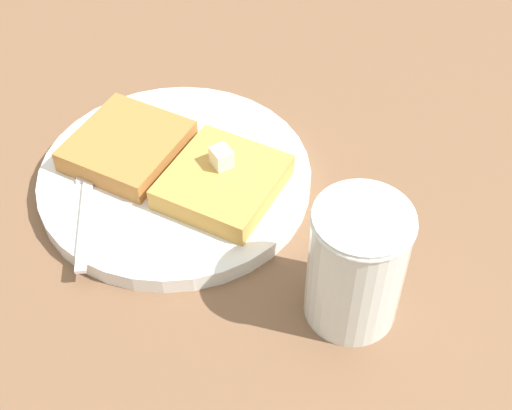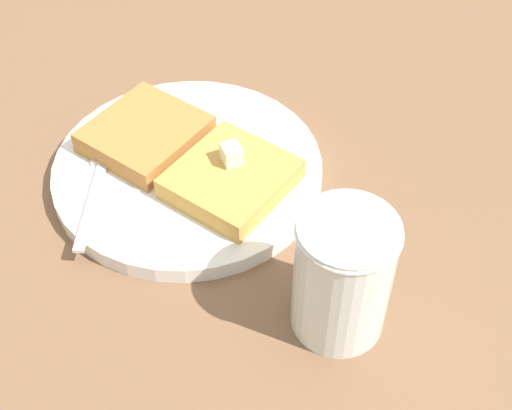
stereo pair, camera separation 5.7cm
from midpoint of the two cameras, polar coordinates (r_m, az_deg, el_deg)
name	(u,v)px [view 2 (the right image)]	position (r cm, az deg, el deg)	size (l,w,h in cm)	color
table_surface	(172,141)	(70.80, -4.44, 5.01)	(123.41, 123.41, 2.24)	brown
plate	(188,169)	(64.85, -2.98, 2.76)	(24.42, 24.42, 1.58)	silver
toast_slice_left	(231,179)	(61.49, 0.63, 1.98)	(9.07, 9.71, 2.06)	#C39041
toast_slice_middle	(145,134)	(66.17, -6.46, 5.56)	(9.07, 9.71, 2.06)	#AB7035
butter_pat_primary	(231,154)	(60.94, 0.69, 3.95)	(1.74, 1.56, 1.74)	#F6F1C6
fork	(101,173)	(64.16, -9.88, 2.41)	(8.79, 14.79, 0.36)	silver
syrup_jar	(342,280)	(52.25, 10.02, -6.13)	(7.34, 7.34, 10.74)	#491D0A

